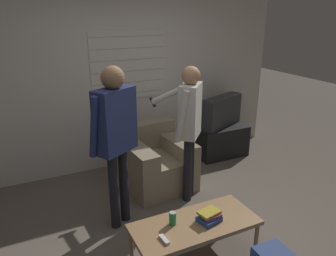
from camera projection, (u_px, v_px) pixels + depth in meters
The scene contains 12 objects.
ground_plane at pixel (183, 241), 3.35m from camera, with size 16.00×16.00×0.00m, color #665B51.
wall_back at pixel (117, 81), 4.63m from camera, with size 5.20×0.08×2.55m.
armchair_beige at pixel (156, 162), 4.34m from camera, with size 0.87×0.89×0.80m.
coffee_table at pixel (195, 226), 3.02m from camera, with size 1.18×0.52×0.38m.
tv_stand at pixel (220, 140), 5.28m from camera, with size 0.81×0.49×0.49m.
tv at pixel (222, 111), 5.12m from camera, with size 0.81×0.48×0.48m.
person_left_standing at pixel (115, 128), 3.27m from camera, with size 0.55×0.81×1.74m.
person_right_standing at pixel (189, 119), 3.79m from camera, with size 0.49×0.75×1.65m.
book_stack at pixel (209, 217), 3.02m from camera, with size 0.23×0.20×0.10m.
soda_can at pixel (173, 218), 2.97m from camera, with size 0.07×0.07×0.13m.
spare_remote at pixel (164, 240), 2.77m from camera, with size 0.05×0.13×0.02m.
floor_fan at pixel (186, 155), 5.00m from camera, with size 0.26×0.20×0.33m.
Camera 1 is at (-1.34, -2.41, 2.23)m, focal length 35.00 mm.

